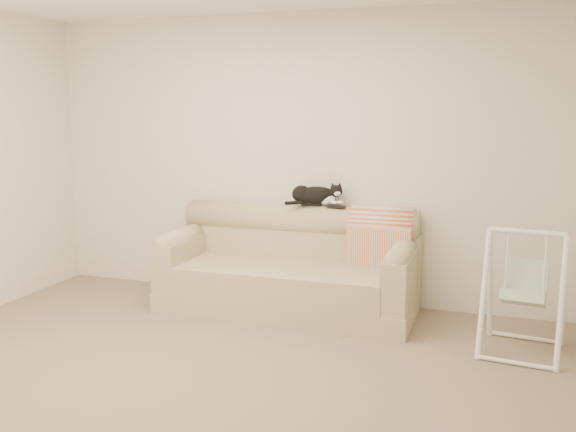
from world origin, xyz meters
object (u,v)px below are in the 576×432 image
(remote_a, at_px, (312,204))
(tuxedo_cat, at_px, (316,195))
(remote_b, at_px, (336,206))
(baby_swing, at_px, (524,291))
(sofa, at_px, (290,270))

(remote_a, bearing_deg, tuxedo_cat, -16.52)
(remote_b, xyz_separation_m, baby_swing, (1.57, -0.64, -0.45))
(tuxedo_cat, height_order, baby_swing, tuxedo_cat)
(remote_a, height_order, tuxedo_cat, tuxedo_cat)
(remote_b, distance_m, tuxedo_cat, 0.22)
(sofa, distance_m, remote_a, 0.62)
(sofa, bearing_deg, tuxedo_cat, 55.49)
(sofa, distance_m, baby_swing, 1.97)
(tuxedo_cat, distance_m, baby_swing, 1.96)
(sofa, relative_size, remote_b, 12.65)
(sofa, distance_m, remote_b, 0.69)
(remote_b, height_order, baby_swing, remote_b)
(remote_b, height_order, tuxedo_cat, tuxedo_cat)
(remote_b, bearing_deg, tuxedo_cat, 172.31)
(remote_b, distance_m, baby_swing, 1.75)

